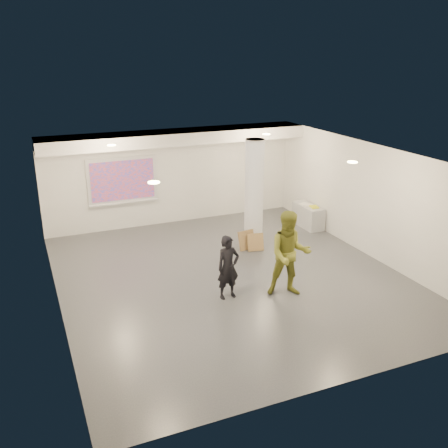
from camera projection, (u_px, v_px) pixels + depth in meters
name	position (u px, v px, depth m)	size (l,w,h in m)	color
floor	(230.00, 277.00, 12.21)	(8.00, 9.00, 0.01)	#3B3F43
ceiling	(231.00, 156.00, 11.21)	(8.00, 9.00, 0.01)	silver
wall_back	(173.00, 176.00, 15.62)	(8.00, 0.01, 3.00)	silver
wall_front	(346.00, 305.00, 7.80)	(8.00, 0.01, 3.00)	silver
wall_left	(53.00, 244.00, 10.24)	(0.01, 9.00, 3.00)	silver
wall_right	(369.00, 200.00, 13.18)	(0.01, 9.00, 3.00)	silver
soffit_band	(177.00, 137.00, 14.70)	(8.00, 1.10, 0.36)	silver
downlight_nw	(111.00, 145.00, 12.58)	(0.22, 0.22, 0.02)	#FBF095
downlight_ne	(266.00, 134.00, 14.20)	(0.22, 0.22, 0.02)	#FBF095
downlight_sw	(154.00, 182.00, 9.11)	(0.22, 0.22, 0.02)	#FBF095
downlight_se	(352.00, 162.00, 10.72)	(0.22, 0.22, 0.02)	#FBF095
column	(254.00, 193.00, 13.83)	(0.52, 0.52, 3.00)	white
projection_screen	(122.00, 181.00, 14.98)	(2.10, 0.13, 1.42)	silver
credenza	(308.00, 216.00, 15.58)	(0.49, 1.18, 0.69)	#9EA1A4
papers_stack	(306.00, 204.00, 15.52)	(0.28, 0.36, 0.02)	white
postit_pad	(314.00, 207.00, 15.26)	(0.22, 0.30, 0.03)	yellow
cardboard_back	(247.00, 240.00, 13.83)	(0.50, 0.05, 0.54)	olive
cardboard_front	(256.00, 242.00, 13.74)	(0.45, 0.04, 0.49)	olive
woman	(228.00, 267.00, 11.00)	(0.53, 0.35, 1.46)	black
man	(290.00, 254.00, 11.05)	(0.96, 0.75, 1.97)	olive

